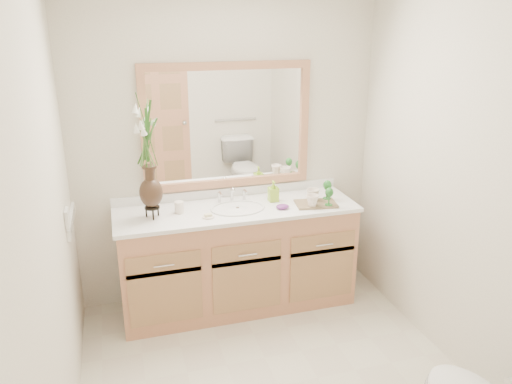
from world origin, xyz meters
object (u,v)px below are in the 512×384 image
object	(u,v)px
flower_vase	(148,144)
tray	(316,204)
soap_bottle	(273,192)
tumbler	(179,207)

from	to	relation	value
flower_vase	tray	size ratio (longest dim) A/B	2.59
flower_vase	tray	bearing A→B (deg)	-4.12
soap_bottle	tray	bearing A→B (deg)	-31.18
flower_vase	tray	distance (m)	1.35
tumbler	tray	world-z (taller)	tumbler
tumbler	tray	size ratio (longest dim) A/B	0.28
tumbler	tray	distance (m)	1.04
tray	soap_bottle	bearing A→B (deg)	157.60
soap_bottle	tray	distance (m)	0.34
flower_vase	soap_bottle	world-z (taller)	flower_vase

